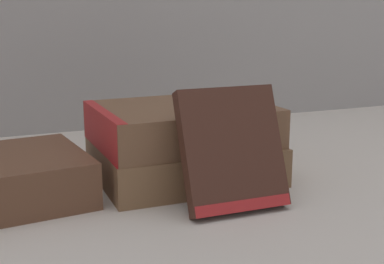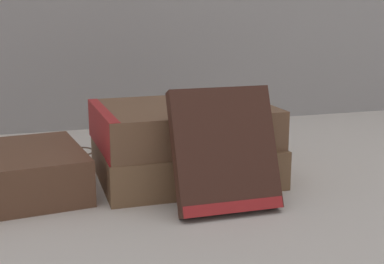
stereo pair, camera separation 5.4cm
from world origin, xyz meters
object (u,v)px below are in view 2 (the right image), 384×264
at_px(book_flat_top, 178,124).
at_px(book_leaning_front, 225,155).
at_px(reading_glasses, 98,150).
at_px(pocket_watch, 228,104).
at_px(book_flat_bottom, 179,159).

xyz_separation_m(book_flat_top, book_leaning_front, (0.02, -0.12, -0.01)).
bearing_deg(book_leaning_front, reading_glasses, 110.02).
xyz_separation_m(book_flat_top, reading_glasses, (-0.08, 0.16, -0.07)).
relative_size(book_flat_top, book_leaning_front, 1.66).
xyz_separation_m(book_leaning_front, reading_glasses, (-0.10, 0.28, -0.06)).
height_order(book_flat_top, book_leaning_front, book_leaning_front).
bearing_deg(pocket_watch, book_flat_top, 156.04).
height_order(book_flat_bottom, pocket_watch, pocket_watch).
relative_size(book_flat_top, pocket_watch, 3.73).
bearing_deg(book_flat_top, book_flat_bottom, 61.82).
bearing_deg(book_flat_bottom, pocket_watch, -28.47).
relative_size(book_flat_bottom, book_flat_top, 0.99).
relative_size(book_leaning_front, pocket_watch, 2.24).
xyz_separation_m(book_flat_top, pocket_watch, (0.06, -0.02, 0.03)).
bearing_deg(book_leaning_front, pocket_watch, 68.12).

